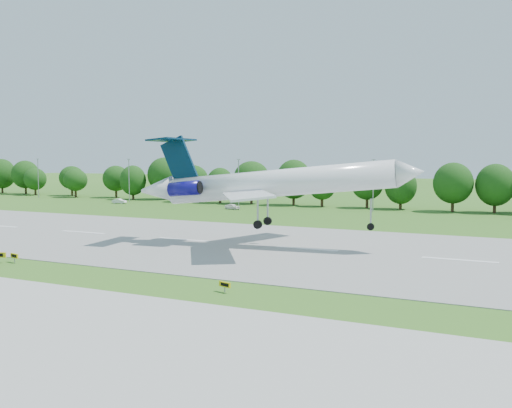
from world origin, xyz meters
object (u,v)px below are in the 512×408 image
Objects in this scene: airliner at (264,183)px; service_vehicle_a at (119,201)px; service_vehicle_b at (232,207)px; taxi_sign_left at (14,256)px.

service_vehicle_a is (-67.28, 51.21, -8.38)m from airliner.
service_vehicle_a is at bearing 100.20° from service_vehicle_b.
service_vehicle_b is at bearing 114.69° from airliner.
service_vehicle_b is at bearing -101.08° from service_vehicle_a.
service_vehicle_b is (-9.21, 73.36, -0.13)m from taxi_sign_left.
taxi_sign_left is 0.39× the size of service_vehicle_b.
service_vehicle_a is at bearing 134.60° from taxi_sign_left.
airliner is at bearing 61.67° from taxi_sign_left.
airliner reaches higher than service_vehicle_a.
service_vehicle_b is at bearing 110.72° from taxi_sign_left.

